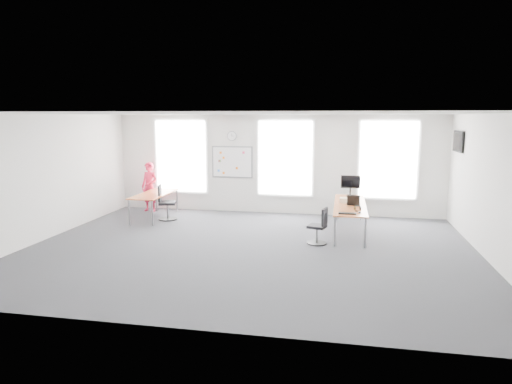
% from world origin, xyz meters
% --- Properties ---
extents(floor, '(10.00, 10.00, 0.00)m').
position_xyz_m(floor, '(0.00, 0.00, 0.00)').
color(floor, '#25262A').
rests_on(floor, ground).
extents(ceiling, '(10.00, 10.00, 0.00)m').
position_xyz_m(ceiling, '(0.00, 0.00, 3.00)').
color(ceiling, white).
rests_on(ceiling, ground).
extents(wall_back, '(10.00, 0.00, 10.00)m').
position_xyz_m(wall_back, '(0.00, 4.00, 1.50)').
color(wall_back, white).
rests_on(wall_back, ground).
extents(wall_front, '(10.00, 0.00, 10.00)m').
position_xyz_m(wall_front, '(0.00, -4.00, 1.50)').
color(wall_front, white).
rests_on(wall_front, ground).
extents(wall_left, '(0.00, 10.00, 10.00)m').
position_xyz_m(wall_left, '(-5.00, 0.00, 1.50)').
color(wall_left, white).
rests_on(wall_left, ground).
extents(wall_right, '(0.00, 10.00, 10.00)m').
position_xyz_m(wall_right, '(5.00, 0.00, 1.50)').
color(wall_right, white).
rests_on(wall_right, ground).
extents(window_left, '(1.60, 0.06, 2.20)m').
position_xyz_m(window_left, '(-3.00, 3.97, 1.70)').
color(window_left, silver).
rests_on(window_left, wall_back).
extents(window_mid, '(1.60, 0.06, 2.20)m').
position_xyz_m(window_mid, '(0.30, 3.97, 1.70)').
color(window_mid, silver).
rests_on(window_mid, wall_back).
extents(window_right, '(1.60, 0.06, 2.20)m').
position_xyz_m(window_right, '(3.30, 3.97, 1.70)').
color(window_right, silver).
rests_on(window_right, wall_back).
extents(desk_right, '(0.79, 2.98, 0.72)m').
position_xyz_m(desk_right, '(2.23, 2.01, 0.68)').
color(desk_right, '#CD6438').
rests_on(desk_right, ground).
extents(desk_left, '(0.80, 1.99, 0.73)m').
position_xyz_m(desk_left, '(-3.36, 2.60, 0.67)').
color(desk_left, '#CD6438').
rests_on(desk_left, ground).
extents(chair_right, '(0.47, 0.47, 0.86)m').
position_xyz_m(chair_right, '(1.52, 0.71, 0.38)').
color(chair_right, black).
rests_on(chair_right, ground).
extents(chair_left, '(0.56, 0.56, 1.01)m').
position_xyz_m(chair_left, '(-2.96, 2.46, 0.44)').
color(chair_left, black).
rests_on(chair_left, ground).
extents(person, '(0.63, 0.49, 1.54)m').
position_xyz_m(person, '(-3.88, 3.47, 0.77)').
color(person, '#C21C3C').
rests_on(person, ground).
extents(whiteboard, '(1.20, 0.03, 0.90)m').
position_xyz_m(whiteboard, '(-1.35, 3.97, 1.55)').
color(whiteboard, white).
rests_on(whiteboard, wall_back).
extents(wall_clock, '(0.30, 0.04, 0.30)m').
position_xyz_m(wall_clock, '(-1.35, 3.97, 2.35)').
color(wall_clock, gray).
rests_on(wall_clock, wall_back).
extents(tv, '(0.06, 0.90, 0.55)m').
position_xyz_m(tv, '(4.95, 3.00, 2.30)').
color(tv, black).
rests_on(tv, wall_right).
extents(keyboard, '(0.41, 0.16, 0.02)m').
position_xyz_m(keyboard, '(2.15, 0.78, 0.73)').
color(keyboard, black).
rests_on(keyboard, desk_right).
extents(mouse, '(0.07, 0.11, 0.04)m').
position_xyz_m(mouse, '(2.43, 0.91, 0.74)').
color(mouse, black).
rests_on(mouse, desk_right).
extents(lens_cap, '(0.08, 0.08, 0.01)m').
position_xyz_m(lens_cap, '(2.37, 1.13, 0.73)').
color(lens_cap, black).
rests_on(lens_cap, desk_right).
extents(headphones, '(0.16, 0.09, 0.10)m').
position_xyz_m(headphones, '(2.39, 1.34, 0.77)').
color(headphones, black).
rests_on(headphones, desk_right).
extents(laptop_sleeve, '(0.33, 0.26, 0.26)m').
position_xyz_m(laptop_sleeve, '(2.30, 1.82, 0.85)').
color(laptop_sleeve, black).
rests_on(laptop_sleeve, desk_right).
extents(paper_stack, '(0.36, 0.28, 0.12)m').
position_xyz_m(paper_stack, '(2.14, 2.23, 0.78)').
color(paper_stack, beige).
rests_on(paper_stack, desk_right).
extents(monitor, '(0.53, 0.22, 0.59)m').
position_xyz_m(monitor, '(2.24, 3.17, 1.08)').
color(monitor, black).
rests_on(monitor, desk_right).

